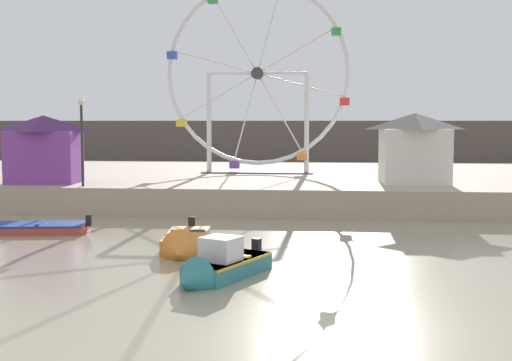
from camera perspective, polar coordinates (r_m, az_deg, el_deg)
ground_plane at (r=14.55m, az=6.90°, el=-12.44°), size 240.00×240.00×0.00m
quay_promenade at (r=40.69m, az=6.28°, el=-0.25°), size 110.00×21.00×1.29m
distant_town_skyline at (r=60.02m, az=6.19°, el=2.92°), size 140.00×3.00×4.40m
motorboat_teal_painted at (r=18.75m, az=-3.30°, el=-7.29°), size 2.60×3.91×1.49m
motorboat_orange_hull at (r=22.80m, az=-6.06°, el=-5.32°), size 1.73×4.32×1.31m
ferris_wheel_white_frame at (r=40.02m, az=0.13°, el=8.69°), size 10.74×1.20×11.22m
carnival_booth_white_ticket at (r=34.36m, az=13.18°, el=2.77°), size 3.63×3.23×3.47m
carnival_booth_purple_stall at (r=35.26m, az=-17.40°, el=2.63°), size 3.88×3.05×3.36m
promenade_lamp_near at (r=32.86m, az=-14.45°, el=4.17°), size 0.32×0.32×4.12m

